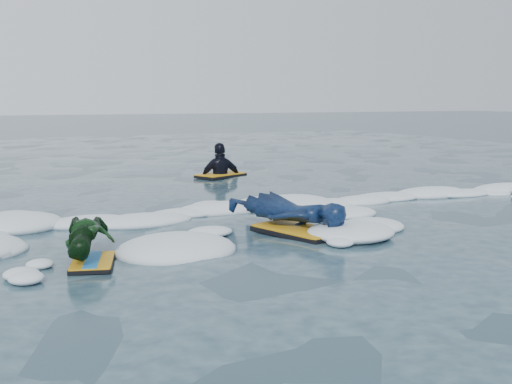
# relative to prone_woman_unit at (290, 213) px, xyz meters

# --- Properties ---
(ground) EXTENTS (120.00, 120.00, 0.00)m
(ground) POSITION_rel_prone_woman_unit_xyz_m (-0.50, -0.13, -0.22)
(ground) COLOR #162B36
(ground) RESTS_ON ground
(foam_band) EXTENTS (12.00, 3.10, 0.30)m
(foam_band) POSITION_rel_prone_woman_unit_xyz_m (-0.50, 0.91, -0.22)
(foam_band) COLOR white
(foam_band) RESTS_ON ground
(prone_woman_unit) EXTENTS (1.18, 1.78, 0.44)m
(prone_woman_unit) POSITION_rel_prone_woman_unit_xyz_m (0.00, 0.00, 0.00)
(prone_woman_unit) COLOR black
(prone_woman_unit) RESTS_ON ground
(prone_child_unit) EXTENTS (0.81, 1.20, 0.42)m
(prone_child_unit) POSITION_rel_prone_woman_unit_xyz_m (-2.50, -0.45, -0.01)
(prone_child_unit) COLOR black
(prone_child_unit) RESTS_ON ground
(waiting_rider_unit) EXTENTS (1.19, 0.96, 1.56)m
(waiting_rider_unit) POSITION_rel_prone_woman_unit_xyz_m (1.24, 5.42, -0.28)
(waiting_rider_unit) COLOR black
(waiting_rider_unit) RESTS_ON ground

